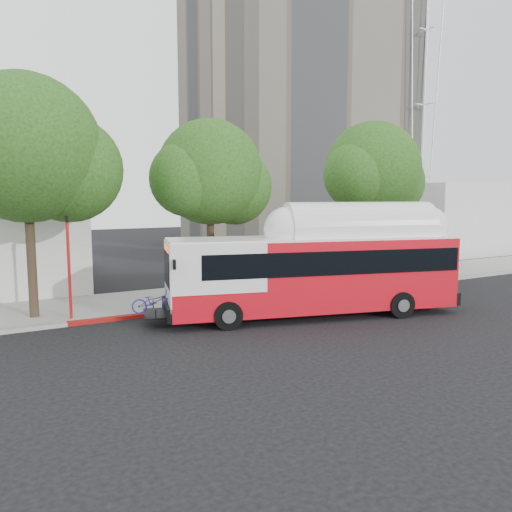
{
  "coord_description": "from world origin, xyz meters",
  "views": [
    {
      "loc": [
        -10.71,
        -16.08,
        5.02
      ],
      "look_at": [
        -0.14,
        3.0,
        2.36
      ],
      "focal_mm": 35.0,
      "sensor_mm": 36.0,
      "label": 1
    }
  ],
  "objects": [
    {
      "name": "horizon_block",
      "position": [
        30.0,
        16.0,
        3.0
      ],
      "size": [
        20.0,
        12.0,
        6.0
      ],
      "primitive_type": "cube",
      "color": "silver",
      "rests_on": "ground"
    },
    {
      "name": "comms_tower",
      "position": [
        26.0,
        18.0,
        20.0
      ],
      "size": [
        2.8,
        2.8,
        40.0
      ],
      "primitive_type": null,
      "color": "silver",
      "rests_on": "ground"
    },
    {
      "name": "signal_pole",
      "position": [
        -7.75,
        4.45,
        2.16
      ],
      "size": [
        0.12,
        0.4,
        4.22
      ],
      "color": "red",
      "rests_on": "ground"
    },
    {
      "name": "ground",
      "position": [
        0.0,
        0.0,
        0.0
      ],
      "size": [
        120.0,
        120.0,
        0.0
      ],
      "primitive_type": "plane",
      "color": "black",
      "rests_on": "ground"
    },
    {
      "name": "street_tree_left",
      "position": [
        -8.53,
        5.56,
        6.6
      ],
      "size": [
        6.67,
        5.8,
        9.74
      ],
      "color": "#2D2116",
      "rests_on": "ground"
    },
    {
      "name": "street_tree_mid",
      "position": [
        -0.59,
        6.06,
        5.91
      ],
      "size": [
        5.75,
        5.0,
        8.62
      ],
      "color": "#2D2116",
      "rests_on": "ground"
    },
    {
      "name": "transit_bus",
      "position": [
        1.37,
        0.59,
        1.78
      ],
      "size": [
        13.04,
        5.46,
        3.81
      ],
      "rotation": [
        0.0,
        0.0,
        -0.25
      ],
      "color": "red",
      "rests_on": "ground"
    },
    {
      "name": "sidewalk",
      "position": [
        0.0,
        6.5,
        0.07
      ],
      "size": [
        60.0,
        5.0,
        0.15
      ],
      "primitive_type": "cube",
      "color": "gray",
      "rests_on": "ground"
    },
    {
      "name": "curb_strip",
      "position": [
        0.0,
        3.9,
        0.07
      ],
      "size": [
        60.0,
        0.3,
        0.15
      ],
      "primitive_type": "cube",
      "color": "gray",
      "rests_on": "ground"
    },
    {
      "name": "red_curb_segment",
      "position": [
        -3.0,
        3.9,
        0.08
      ],
      "size": [
        10.0,
        0.32,
        0.16
      ],
      "primitive_type": "cube",
      "color": "maroon",
      "rests_on": "ground"
    },
    {
      "name": "apartment_tower",
      "position": [
        18.0,
        28.0,
        17.62
      ],
      "size": [
        18.0,
        18.0,
        37.0
      ],
      "color": "gray",
      "rests_on": "ground"
    },
    {
      "name": "street_tree_right",
      "position": [
        9.44,
        5.86,
        6.26
      ],
      "size": [
        6.21,
        5.4,
        9.18
      ],
      "color": "#2D2116",
      "rests_on": "ground"
    }
  ]
}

